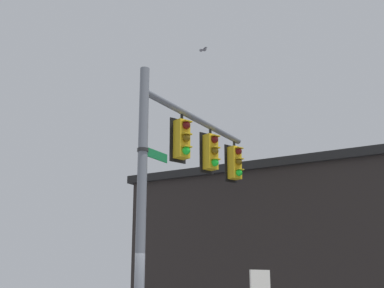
{
  "coord_description": "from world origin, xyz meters",
  "views": [
    {
      "loc": [
        6.79,
        9.78,
        1.84
      ],
      "look_at": [
        -2.18,
        -0.76,
        5.59
      ],
      "focal_mm": 48.32,
      "sensor_mm": 36.0,
      "label": 1
    }
  ],
  "objects_px": {
    "traffic_light_mid_outer": "(235,163)",
    "bird_flying": "(203,50)",
    "traffic_light_nearest_pole": "(182,139)",
    "street_name_sign": "(150,153)",
    "traffic_light_mid_inner": "(211,152)"
  },
  "relations": [
    {
      "from": "traffic_light_mid_outer",
      "to": "bird_flying",
      "type": "distance_m",
      "value": 4.04
    },
    {
      "from": "traffic_light_nearest_pole",
      "to": "bird_flying",
      "type": "bearing_deg",
      "value": -143.77
    },
    {
      "from": "traffic_light_nearest_pole",
      "to": "street_name_sign",
      "type": "distance_m",
      "value": 1.61
    },
    {
      "from": "traffic_light_mid_inner",
      "to": "traffic_light_mid_outer",
      "type": "distance_m",
      "value": 1.63
    },
    {
      "from": "traffic_light_mid_inner",
      "to": "traffic_light_mid_outer",
      "type": "height_order",
      "value": "same"
    },
    {
      "from": "traffic_light_nearest_pole",
      "to": "traffic_light_mid_inner",
      "type": "bearing_deg",
      "value": -160.8
    },
    {
      "from": "traffic_light_mid_outer",
      "to": "traffic_light_mid_inner",
      "type": "bearing_deg",
      "value": 19.2
    },
    {
      "from": "bird_flying",
      "to": "traffic_light_nearest_pole",
      "type": "bearing_deg",
      "value": 36.23
    },
    {
      "from": "traffic_light_mid_inner",
      "to": "bird_flying",
      "type": "relative_size",
      "value": 3.13
    },
    {
      "from": "traffic_light_nearest_pole",
      "to": "street_name_sign",
      "type": "height_order",
      "value": "traffic_light_nearest_pole"
    },
    {
      "from": "traffic_light_mid_inner",
      "to": "street_name_sign",
      "type": "height_order",
      "value": "traffic_light_mid_inner"
    },
    {
      "from": "traffic_light_mid_inner",
      "to": "bird_flying",
      "type": "height_order",
      "value": "bird_flying"
    },
    {
      "from": "traffic_light_nearest_pole",
      "to": "bird_flying",
      "type": "relative_size",
      "value": 3.13
    },
    {
      "from": "traffic_light_mid_outer",
      "to": "street_name_sign",
      "type": "relative_size",
      "value": 1.17
    },
    {
      "from": "street_name_sign",
      "to": "traffic_light_mid_outer",
      "type": "bearing_deg",
      "value": -161.05
    }
  ]
}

